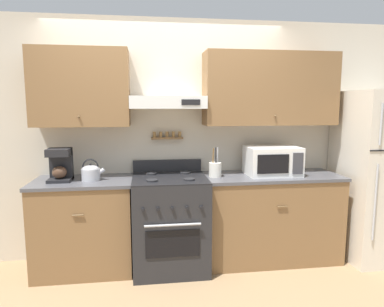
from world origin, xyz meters
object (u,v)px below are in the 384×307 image
(refrigerator, at_px, (375,175))
(microwave, at_px, (272,161))
(stove_range, at_px, (170,222))
(tea_kettle, at_px, (91,172))
(coffee_maker, at_px, (60,165))
(utensil_crock, at_px, (215,169))

(refrigerator, distance_m, microwave, 1.15)
(stove_range, distance_m, refrigerator, 2.26)
(tea_kettle, distance_m, coffee_maker, 0.30)
(refrigerator, distance_m, utensil_crock, 1.75)
(coffee_maker, bearing_deg, stove_range, -3.27)
(tea_kettle, bearing_deg, stove_range, -2.52)
(coffee_maker, distance_m, utensil_crock, 1.52)
(coffee_maker, bearing_deg, refrigerator, -1.51)
(refrigerator, bearing_deg, tea_kettle, 178.85)
(refrigerator, xyz_separation_m, coffee_maker, (-3.27, 0.09, 0.18))
(refrigerator, relative_size, utensil_crock, 5.97)
(microwave, bearing_deg, tea_kettle, -179.45)
(stove_range, distance_m, tea_kettle, 0.93)
(microwave, xyz_separation_m, utensil_crock, (-0.61, -0.02, -0.07))
(stove_range, xyz_separation_m, tea_kettle, (-0.76, 0.03, 0.53))
(coffee_maker, height_order, microwave, coffee_maker)
(refrigerator, height_order, tea_kettle, refrigerator)
(stove_range, relative_size, refrigerator, 0.59)
(stove_range, bearing_deg, utensil_crock, 4.10)
(tea_kettle, xyz_separation_m, coffee_maker, (-0.29, 0.03, 0.08))
(coffee_maker, distance_m, microwave, 2.13)
(refrigerator, relative_size, microwave, 3.33)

